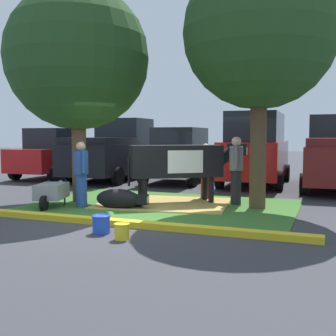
% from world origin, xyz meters
% --- Properties ---
extents(ground_plane, '(80.00, 80.00, 0.00)m').
position_xyz_m(ground_plane, '(0.00, 0.00, 0.00)').
color(ground_plane, '#38383D').
extents(grass_island, '(6.43, 4.46, 0.02)m').
position_xyz_m(grass_island, '(0.31, 1.79, 0.01)').
color(grass_island, '#386B28').
rests_on(grass_island, ground).
extents(curb_yellow, '(7.63, 0.24, 0.12)m').
position_xyz_m(curb_yellow, '(0.31, -0.59, 0.06)').
color(curb_yellow, yellow).
rests_on(curb_yellow, ground).
extents(hay_bedding, '(3.48, 2.79, 0.04)m').
position_xyz_m(hay_bedding, '(0.26, 2.08, 0.03)').
color(hay_bedding, tan).
rests_on(hay_bedding, ground).
extents(shade_tree_left, '(3.67, 3.67, 5.55)m').
position_xyz_m(shade_tree_left, '(-1.95, 1.67, 3.70)').
color(shade_tree_left, brown).
rests_on(shade_tree_left, ground).
extents(shade_tree_right, '(3.57, 3.57, 5.91)m').
position_xyz_m(shade_tree_right, '(2.57, 2.30, 4.10)').
color(shade_tree_right, '#4C3823').
rests_on(shade_tree_right, ground).
extents(cow_holstein, '(2.76, 2.14, 1.53)m').
position_xyz_m(cow_holstein, '(0.60, 2.34, 1.08)').
color(cow_holstein, black).
rests_on(cow_holstein, ground).
extents(calf_lying, '(1.32, 0.56, 0.48)m').
position_xyz_m(calf_lying, '(-0.45, 1.06, 0.24)').
color(calf_lying, black).
rests_on(calf_lying, ground).
extents(person_handler, '(0.45, 0.34, 1.52)m').
position_xyz_m(person_handler, '(1.01, 3.28, 0.81)').
color(person_handler, maroon).
rests_on(person_handler, ground).
extents(person_visitor_near, '(0.41, 0.39, 1.59)m').
position_xyz_m(person_visitor_near, '(-1.39, 0.90, 0.85)').
color(person_visitor_near, '#23478C').
rests_on(person_visitor_near, ground).
extents(person_visitor_far, '(0.34, 0.52, 1.71)m').
position_xyz_m(person_visitor_far, '(1.97, 2.66, 0.92)').
color(person_visitor_far, black).
rests_on(person_visitor_far, ground).
extents(wheelbarrow, '(0.90, 1.61, 0.63)m').
position_xyz_m(wheelbarrow, '(-2.08, 0.65, 0.39)').
color(wheelbarrow, gray).
rests_on(wheelbarrow, ground).
extents(bucket_blue, '(0.34, 0.34, 0.32)m').
position_xyz_m(bucket_blue, '(0.39, -1.25, 0.17)').
color(bucket_blue, blue).
rests_on(bucket_blue, ground).
extents(bucket_yellow, '(0.27, 0.27, 0.28)m').
position_xyz_m(bucket_yellow, '(0.95, -1.53, 0.15)').
color(bucket_yellow, yellow).
rests_on(bucket_yellow, ground).
extents(sedan_red, '(2.12, 4.45, 2.02)m').
position_xyz_m(sedan_red, '(-6.46, 6.86, 0.98)').
color(sedan_red, red).
rests_on(sedan_red, ground).
extents(pickup_truck_black, '(2.34, 5.45, 2.42)m').
position_xyz_m(pickup_truck_black, '(-3.77, 7.07, 1.11)').
color(pickup_truck_black, black).
rests_on(pickup_truck_black, ground).
extents(sedan_silver, '(2.12, 4.45, 2.02)m').
position_xyz_m(sedan_silver, '(-1.10, 7.13, 0.98)').
color(sedan_silver, silver).
rests_on(sedan_silver, ground).
extents(suv_black, '(2.22, 4.65, 2.52)m').
position_xyz_m(suv_black, '(1.69, 7.24, 1.27)').
color(suv_black, red).
rests_on(suv_black, ground).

